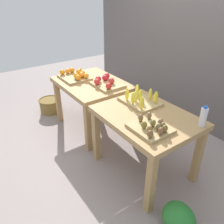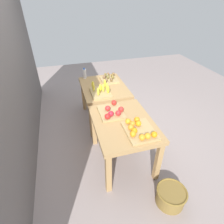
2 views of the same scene
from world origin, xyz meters
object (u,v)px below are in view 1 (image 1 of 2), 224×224
orange_bin (75,75)px  water_bottle (203,117)px  display_table_right (146,123)px  display_table_left (92,89)px  kiwi_bin (152,127)px  wicker_basket (50,105)px  apple_bin (106,83)px  banana_crate (140,100)px

orange_bin → water_bottle: (1.83, 0.39, 0.06)m
display_table_right → water_bottle: 0.57m
display_table_left → display_table_right: (1.12, 0.00, 0.00)m
kiwi_bin → display_table_left: bearing=173.2°
kiwi_bin → wicker_basket: 2.29m
display_table_right → apple_bin: (-0.89, 0.10, 0.14)m
kiwi_bin → water_bottle: size_ratio=1.71×
display_table_left → water_bottle: 1.61m
apple_bin → wicker_basket: apple_bin is taller
orange_bin → apple_bin: apple_bin is taller
kiwi_bin → wicker_basket: size_ratio=0.97×
banana_crate → display_table_right: bearing=-25.5°
display_table_right → display_table_left: bearing=180.0°
orange_bin → banana_crate: banana_crate is taller
apple_bin → display_table_left: bearing=-156.7°
display_table_right → wicker_basket: display_table_right is taller
display_table_left → banana_crate: banana_crate is taller
water_bottle → wicker_basket: (-2.41, -0.63, -0.71)m
banana_crate → kiwi_bin: size_ratio=1.22×
display_table_left → kiwi_bin: size_ratio=2.89×
apple_bin → water_bottle: bearing=7.7°
orange_bin → banana_crate: bearing=11.1°
apple_bin → water_bottle: water_bottle is taller
display_table_right → banana_crate: (-0.24, 0.11, 0.15)m
display_table_left → banana_crate: size_ratio=2.36×
banana_crate → water_bottle: 0.72m
display_table_right → banana_crate: banana_crate is taller
display_table_left → banana_crate: bearing=7.3°
apple_bin → kiwi_bin: bearing=-12.9°
display_table_left → banana_crate: 0.90m
apple_bin → water_bottle: size_ratio=1.96×
banana_crate → apple_bin: bearing=-178.6°
display_table_left → water_bottle: water_bottle is taller
display_table_right → wicker_basket: size_ratio=2.81×
display_table_left → display_table_right: bearing=0.0°
display_table_left → apple_bin: 0.29m
water_bottle → wicker_basket: size_ratio=0.57×
display_table_left → apple_bin: apple_bin is taller
display_table_left → wicker_basket: 1.03m
water_bottle → wicker_basket: bearing=-165.4°
apple_bin → banana_crate: size_ratio=0.93×
banana_crate → kiwi_bin: 0.55m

